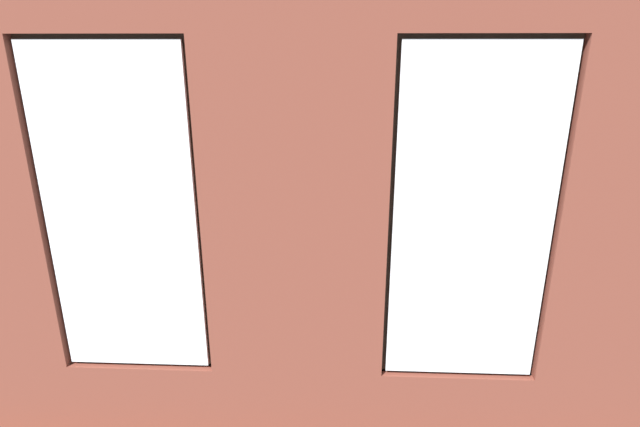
{
  "coord_description": "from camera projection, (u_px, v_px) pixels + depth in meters",
  "views": [
    {
      "loc": [
        -0.31,
        5.71,
        2.9
      ],
      "look_at": [
        -0.06,
        0.4,
        1.1
      ],
      "focal_mm": 28.0,
      "sensor_mm": 36.0,
      "label": 1
    }
  ],
  "objects": [
    {
      "name": "table_plant_small",
      "position": [
        364.0,
        250.0,
        6.1
      ],
      "size": [
        0.12,
        0.12,
        0.19
      ],
      "color": "brown",
      "rests_on": "coffee_table"
    },
    {
      "name": "potted_plant_by_left_couch",
      "position": [
        451.0,
        219.0,
        7.42
      ],
      "size": [
        0.35,
        0.35,
        0.62
      ],
      "color": "beige",
      "rests_on": "ground_plane"
    },
    {
      "name": "tv_flatscreen",
      "position": [
        81.0,
        234.0,
        5.73
      ],
      "size": [
        0.99,
        0.2,
        0.66
      ],
      "color": "black",
      "rests_on": "media_console"
    },
    {
      "name": "potted_plant_corner_near_left",
      "position": [
        478.0,
        193.0,
        7.98
      ],
      "size": [
        0.87,
        0.88,
        1.33
      ],
      "color": "beige",
      "rests_on": "ground_plane"
    },
    {
      "name": "potted_plant_foreground_right",
      "position": [
        175.0,
        175.0,
        8.07
      ],
      "size": [
        0.98,
        0.85,
        1.46
      ],
      "color": "brown",
      "rests_on": "ground_plane"
    },
    {
      "name": "brick_wall_with_windows",
      "position": [
        295.0,
        255.0,
        3.31
      ],
      "size": [
        6.08,
        0.3,
        3.24
      ],
      "color": "brown",
      "rests_on": "ground_plane"
    },
    {
      "name": "potted_plant_near_tv",
      "position": [
        90.0,
        307.0,
        4.87
      ],
      "size": [
        0.43,
        0.43,
        0.72
      ],
      "color": "#9E5638",
      "rests_on": "ground_plane"
    },
    {
      "name": "couch_left",
      "position": [
        506.0,
        264.0,
        6.16
      ],
      "size": [
        0.98,
        1.85,
        0.8
      ],
      "rotation": [
        0.0,
        0.0,
        1.63
      ],
      "color": "black",
      "rests_on": "ground_plane"
    },
    {
      "name": "papasan_chair",
      "position": [
        318.0,
        210.0,
        7.84
      ],
      "size": [
        1.07,
        1.07,
        0.68
      ],
      "color": "olive",
      "rests_on": "ground_plane"
    },
    {
      "name": "candle_jar",
      "position": [
        333.0,
        258.0,
        6.01
      ],
      "size": [
        0.08,
        0.08,
        0.09
      ],
      "primitive_type": "cylinder",
      "color": "#B7333D",
      "rests_on": "coffee_table"
    },
    {
      "name": "ground_plane",
      "position": [
        317.0,
        288.0,
        6.36
      ],
      "size": [
        6.68,
        6.12,
        0.1
      ],
      "primitive_type": "cube",
      "color": "brown"
    },
    {
      "name": "media_console",
      "position": [
        88.0,
        280.0,
        5.91
      ],
      "size": [
        1.09,
        0.42,
        0.5
      ],
      "primitive_type": "cube",
      "color": "black",
      "rests_on": "ground_plane"
    },
    {
      "name": "cup_ceramic",
      "position": [
        341.0,
        261.0,
        5.9
      ],
      "size": [
        0.08,
        0.08,
        0.1
      ],
      "primitive_type": "cylinder",
      "color": "#33567F",
      "rests_on": "coffee_table"
    },
    {
      "name": "potted_plant_corner_far_left",
      "position": [
        615.0,
        320.0,
        3.96
      ],
      "size": [
        0.86,
        0.83,
        1.38
      ],
      "color": "brown",
      "rests_on": "ground_plane"
    },
    {
      "name": "white_wall_right",
      "position": [
        58.0,
        161.0,
        5.77
      ],
      "size": [
        0.1,
        5.12,
        3.24
      ],
      "primitive_type": "cube",
      "color": "silver",
      "rests_on": "ground_plane"
    },
    {
      "name": "remote_silver",
      "position": [
        319.0,
        257.0,
        6.12
      ],
      "size": [
        0.06,
        0.17,
        0.02
      ],
      "primitive_type": "cube",
      "rotation": [
        0.0,
        0.0,
        6.22
      ],
      "color": "#B2B2B7",
      "rests_on": "coffee_table"
    },
    {
      "name": "coffee_table",
      "position": [
        333.0,
        265.0,
        6.04
      ],
      "size": [
        1.4,
        0.73,
        0.42
      ],
      "color": "#A87547",
      "rests_on": "ground_plane"
    },
    {
      "name": "couch_by_window",
      "position": [
        263.0,
        356.0,
        4.34
      ],
      "size": [
        1.99,
        0.87,
        0.8
      ],
      "color": "black",
      "rests_on": "ground_plane"
    },
    {
      "name": "remote_gray",
      "position": [
        297.0,
        263.0,
        5.94
      ],
      "size": [
        0.1,
        0.18,
        0.02
      ],
      "primitive_type": "cube",
      "rotation": [
        0.0,
        0.0,
        3.47
      ],
      "color": "#59595B",
      "rests_on": "coffee_table"
    },
    {
      "name": "potted_plant_beside_window_right",
      "position": [
        102.0,
        347.0,
        4.26
      ],
      "size": [
        0.47,
        0.47,
        0.68
      ],
      "color": "#9E5638",
      "rests_on": "ground_plane"
    }
  ]
}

